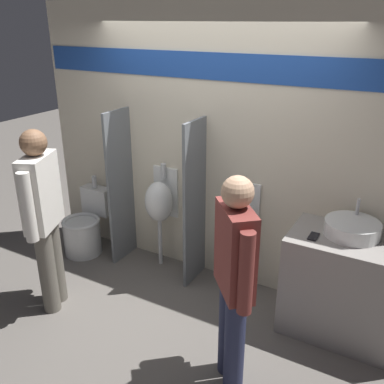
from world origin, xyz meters
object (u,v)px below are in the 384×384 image
Objects in this scene: urinal_near_counter at (160,201)px; person_in_vest at (234,276)px; urinal_far at (240,220)px; person_with_lanyard at (44,215)px; sink_basin at (352,228)px; toilet at (85,228)px; cell_phone at (314,236)px.

urinal_near_counter is 0.70× the size of person_in_vest.
urinal_near_counter is at bearing 180.00° from urinal_far.
person_with_lanyard is at bearing -113.05° from urinal_near_counter.
person_in_vest is (-0.58, -1.01, -0.06)m from sink_basin.
urinal_far reaches higher than toilet.
cell_phone is 1.70m from urinal_near_counter.
sink_basin is 1.04m from urinal_far.
person_with_lanyard reaches higher than sink_basin.
urinal_far reaches higher than cell_phone.
urinal_near_counter is 0.91m from urinal_far.
sink_basin is 1.17m from person_in_vest.
toilet is (-0.91, -0.19, -0.46)m from urinal_near_counter.
urinal_near_counter and urinal_far have the same top height.
urinal_near_counter reaches higher than toilet.
urinal_near_counter is at bearing -46.41° from person_with_lanyard.
person_in_vest is at bearing -39.68° from urinal_near_counter.
urinal_near_counter is (-1.67, 0.29, -0.16)m from cell_phone.
person_in_vest is (2.26, -0.93, 0.61)m from toilet.
urinal_far is at bearing -19.49° from person_in_vest.
urinal_near_counter is 0.67× the size of person_with_lanyard.
toilet is at bearing -178.26° from sink_basin.
sink_basin is at bearing -90.66° from person_with_lanyard.
cell_phone is at bearing -144.51° from sink_basin.
cell_phone is at bearing -9.78° from urinal_near_counter.
person_in_vest is 0.96× the size of person_with_lanyard.
urinal_near_counter is at bearing 9.55° from person_in_vest.
toilet is at bearing 177.85° from cell_phone.
person_with_lanyard is at bearing -141.28° from urinal_far.
sink_basin reaches higher than cell_phone.
person_with_lanyard is (-2.40, -1.00, -0.02)m from sink_basin.
cell_phone is at bearing -20.75° from urinal_far.
sink_basin is 0.39× the size of urinal_near_counter.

